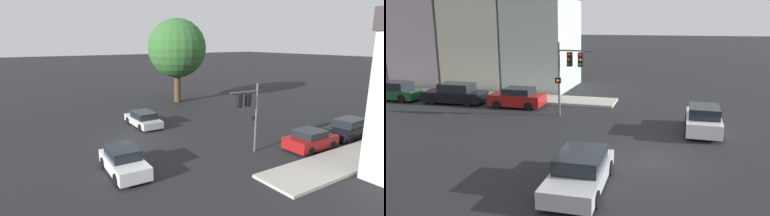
{
  "view_description": "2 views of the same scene",
  "coord_description": "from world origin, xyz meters",
  "views": [
    {
      "loc": [
        21.27,
        -7.8,
        7.54
      ],
      "look_at": [
        0.91,
        5.01,
        2.17
      ],
      "focal_mm": 28.0,
      "sensor_mm": 36.0,
      "label": 1
    },
    {
      "loc": [
        -16.05,
        -0.76,
        6.14
      ],
      "look_at": [
        2.39,
        4.03,
        1.68
      ],
      "focal_mm": 35.0,
      "sensor_mm": 36.0,
      "label": 2
    }
  ],
  "objects": [
    {
      "name": "ground_plane",
      "position": [
        0.0,
        0.0,
        0.0
      ],
      "size": [
        300.0,
        300.0,
        0.0
      ],
      "primitive_type": "plane",
      "color": "black"
    },
    {
      "name": "parked_car_1",
      "position": [
        8.52,
        15.22,
        0.72
      ],
      "size": [
        2.02,
        4.74,
        1.55
      ],
      "rotation": [
        0.0,
        0.0,
        1.6
      ],
      "color": "black",
      "rests_on": "ground_plane"
    },
    {
      "name": "parked_car_0",
      "position": [
        8.57,
        10.17,
        0.68
      ],
      "size": [
        2.03,
        3.89,
        1.42
      ],
      "rotation": [
        0.0,
        0.0,
        1.57
      ],
      "color": "maroon",
      "rests_on": "ground_plane"
    },
    {
      "name": "parked_car_2",
      "position": [
        8.4,
        20.47,
        0.69
      ],
      "size": [
        1.91,
        4.13,
        1.47
      ],
      "rotation": [
        0.0,
        0.0,
        1.55
      ],
      "color": "#194728",
      "rests_on": "ground_plane"
    },
    {
      "name": "crossing_car_1",
      "position": [
        5.33,
        -2.48,
        0.72
      ],
      "size": [
        4.33,
        2.04,
        1.52
      ],
      "rotation": [
        0.0,
        0.0,
        -0.03
      ],
      "color": "silver",
      "rests_on": "ground_plane"
    },
    {
      "name": "traffic_signal",
      "position": [
        6.75,
        5.75,
        3.31
      ],
      "size": [
        0.52,
        2.4,
        4.8
      ],
      "rotation": [
        0.0,
        0.0,
        3.08
      ],
      "color": "#515456",
      "rests_on": "ground_plane"
    },
    {
      "name": "crossing_car_0",
      "position": [
        -3.35,
        2.46,
        0.64
      ],
      "size": [
        4.64,
        2.01,
        1.35
      ],
      "rotation": [
        0.0,
        0.0,
        3.15
      ],
      "color": "#B7B7BC",
      "rests_on": "ground_plane"
    },
    {
      "name": "street_tree",
      "position": [
        -11.45,
        10.6,
        6.68
      ],
      "size": [
        7.19,
        7.19,
        10.31
      ],
      "color": "#4C3823",
      "rests_on": "ground_plane"
    }
  ]
}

